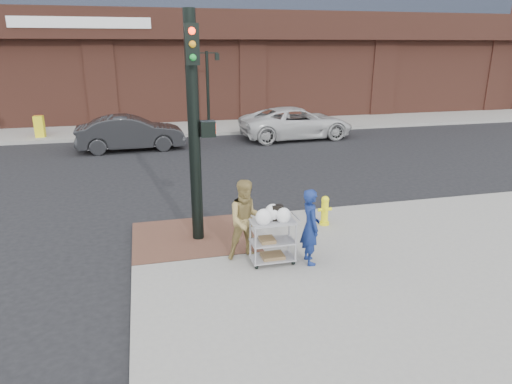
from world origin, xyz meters
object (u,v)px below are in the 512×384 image
object	(u,v)px
woman_blue	(310,227)
sedan_dark	(131,133)
lamp_post	(208,81)
traffic_signal_pole	(195,123)
pedestrian_tan	(247,220)
minivan_white	(296,123)
fire_hydrant	(325,210)
utility_cart	(273,238)

from	to	relation	value
woman_blue	sedan_dark	bearing A→B (deg)	18.48
lamp_post	sedan_dark	xyz separation A→B (m)	(-4.10, -4.42, -1.86)
lamp_post	traffic_signal_pole	xyz separation A→B (m)	(-2.48, -15.23, 0.21)
pedestrian_tan	minivan_white	bearing A→B (deg)	65.64
woman_blue	fire_hydrant	distance (m)	2.21
pedestrian_tan	utility_cart	size ratio (longest dim) A/B	1.37
lamp_post	fire_hydrant	size ratio (longest dim) A/B	5.34
lamp_post	minivan_white	xyz separation A→B (m)	(3.83, -3.69, -1.84)
utility_cart	fire_hydrant	size ratio (longest dim) A/B	1.66
traffic_signal_pole	sedan_dark	xyz separation A→B (m)	(-1.62, 10.81, -2.07)
lamp_post	utility_cart	size ratio (longest dim) A/B	3.22
pedestrian_tan	minivan_white	distance (m)	13.92
woman_blue	fire_hydrant	bearing A→B (deg)	-28.13
pedestrian_tan	sedan_dark	xyz separation A→B (m)	(-2.47, 12.07, -0.24)
pedestrian_tan	minivan_white	world-z (taller)	pedestrian_tan
traffic_signal_pole	sedan_dark	world-z (taller)	traffic_signal_pole
sedan_dark	utility_cart	bearing A→B (deg)	-169.27
traffic_signal_pole	fire_hydrant	bearing A→B (deg)	1.88
lamp_post	pedestrian_tan	distance (m)	16.65
traffic_signal_pole	utility_cart	bearing A→B (deg)	-51.28
lamp_post	woman_blue	size ratio (longest dim) A/B	2.53
pedestrian_tan	utility_cart	bearing A→B (deg)	-39.29
woman_blue	minivan_white	xyz separation A→B (m)	(4.26, 13.31, -0.17)
utility_cart	pedestrian_tan	bearing A→B (deg)	141.95
traffic_signal_pole	fire_hydrant	xyz separation A→B (m)	(3.14, 0.10, -2.30)
woman_blue	minivan_white	size ratio (longest dim) A/B	0.28
pedestrian_tan	utility_cart	world-z (taller)	pedestrian_tan
traffic_signal_pole	pedestrian_tan	size ratio (longest dim) A/B	2.93
traffic_signal_pole	minivan_white	size ratio (longest dim) A/B	0.90
woman_blue	utility_cart	distance (m)	0.79
sedan_dark	utility_cart	size ratio (longest dim) A/B	3.72
sedan_dark	minivan_white	bearing A→B (deg)	-87.28
lamp_post	sedan_dark	distance (m)	6.31
sedan_dark	minivan_white	world-z (taller)	minivan_white
traffic_signal_pole	pedestrian_tan	distance (m)	2.38
lamp_post	minivan_white	distance (m)	5.63
utility_cart	lamp_post	bearing A→B (deg)	86.01
traffic_signal_pole	pedestrian_tan	xyz separation A→B (m)	(0.84, -1.27, -1.83)
pedestrian_tan	fire_hydrant	distance (m)	2.72
pedestrian_tan	minivan_white	xyz separation A→B (m)	(5.46, 12.80, -0.23)
sedan_dark	minivan_white	distance (m)	7.96
lamp_post	pedestrian_tan	bearing A→B (deg)	-95.65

